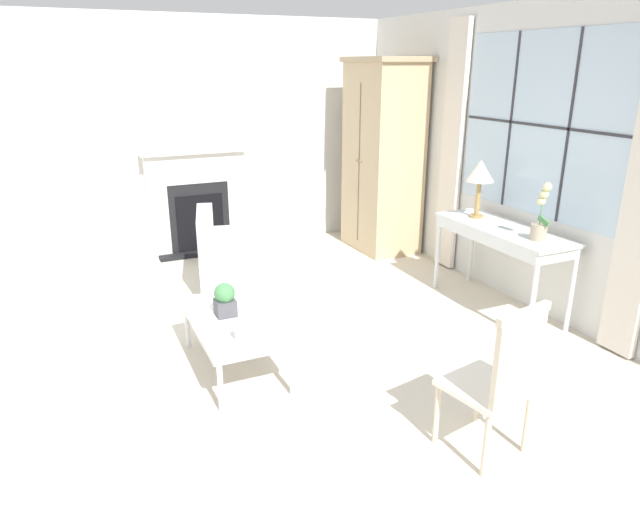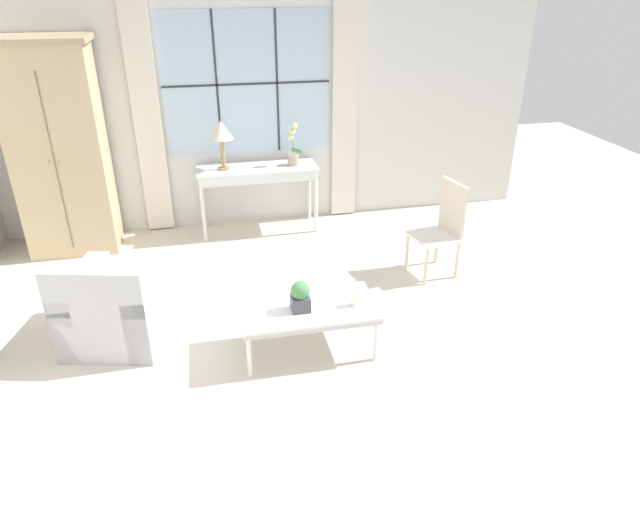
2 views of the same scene
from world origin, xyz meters
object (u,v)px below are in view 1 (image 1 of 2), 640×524
at_px(potted_orchid, 541,220).
at_px(potted_plant_small, 225,299).
at_px(table_lamp, 480,173).
at_px(coffee_table, 234,323).
at_px(fireplace, 197,192).
at_px(console_table, 502,236).
at_px(armchair_upholstered, 242,263).
at_px(pillar_candle, 240,333).
at_px(side_chair_wooden, 501,375).
at_px(armoire, 383,156).

xyz_separation_m(potted_orchid, potted_plant_small, (-0.40, -2.69, -0.42)).
relative_size(table_lamp, potted_orchid, 1.12).
bearing_deg(coffee_table, fireplace, 171.90).
distance_m(table_lamp, potted_orchid, 0.87).
distance_m(fireplace, table_lamp, 3.41).
distance_m(console_table, armchair_upholstered, 2.60).
bearing_deg(fireplace, pillar_candle, -8.38).
relative_size(console_table, potted_orchid, 2.84).
height_order(table_lamp, pillar_candle, table_lamp).
distance_m(side_chair_wooden, coffee_table, 2.00).
height_order(armchair_upholstered, potted_plant_small, armchair_upholstered).
bearing_deg(fireplace, potted_plant_small, -9.14).
height_order(potted_orchid, pillar_candle, potted_orchid).
xyz_separation_m(armoire, coffee_table, (2.25, -2.59, -0.78)).
xyz_separation_m(potted_plant_small, pillar_candle, (0.46, -0.03, -0.07)).
xyz_separation_m(side_chair_wooden, pillar_candle, (-1.27, -1.19, -0.05)).
xyz_separation_m(console_table, side_chair_wooden, (1.76, -1.53, -0.17)).
height_order(armoire, table_lamp, armoire).
height_order(side_chair_wooden, pillar_candle, side_chair_wooden).
distance_m(fireplace, armchair_upholstered, 1.55).
height_order(fireplace, pillar_candle, fireplace).
relative_size(armoire, pillar_candle, 16.12).
height_order(armoire, pillar_candle, armoire).
xyz_separation_m(table_lamp, armchair_upholstered, (-1.08, -2.10, -0.96)).
height_order(table_lamp, side_chair_wooden, table_lamp).
distance_m(armchair_upholstered, coffee_table, 1.68).
bearing_deg(armchair_upholstered, fireplace, -175.73).
bearing_deg(potted_plant_small, pillar_candle, -3.29).
height_order(table_lamp, potted_plant_small, table_lamp).
bearing_deg(side_chair_wooden, armoire, 159.30).
height_order(coffee_table, potted_plant_small, potted_plant_small).
bearing_deg(armoire, console_table, 1.51).
relative_size(coffee_table, potted_plant_small, 4.41).
distance_m(fireplace, console_table, 3.68).
height_order(coffee_table, pillar_candle, pillar_candle).
bearing_deg(table_lamp, pillar_candle, -71.91).
bearing_deg(table_lamp, fireplace, -139.09).
bearing_deg(armoire, potted_plant_small, -50.31).
xyz_separation_m(potted_orchid, coffee_table, (-0.33, -2.64, -0.60)).
bearing_deg(pillar_candle, potted_plant_small, 176.71).
bearing_deg(potted_orchid, armchair_upholstered, -132.45).
distance_m(armchair_upholstered, pillar_candle, 2.08).
distance_m(fireplace, side_chair_wooden, 4.76).
xyz_separation_m(fireplace, armoire, (0.80, 2.16, 0.41)).
distance_m(table_lamp, side_chair_wooden, 2.73).
bearing_deg(side_chair_wooden, potted_plant_small, -146.03).
distance_m(coffee_table, potted_plant_small, 0.19).
xyz_separation_m(armchair_upholstered, pillar_candle, (1.97, -0.62, 0.21)).
bearing_deg(pillar_candle, side_chair_wooden, 43.12).
distance_m(armoire, table_lamp, 1.76).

